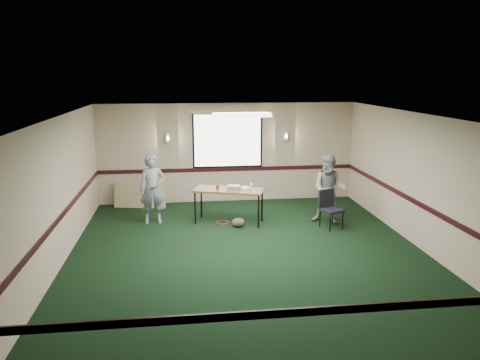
{
  "coord_description": "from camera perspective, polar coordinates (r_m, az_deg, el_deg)",
  "views": [
    {
      "loc": [
        -1.25,
        -8.56,
        3.47
      ],
      "look_at": [
        0.0,
        1.3,
        1.2
      ],
      "focal_mm": 35.0,
      "sensor_mm": 36.0,
      "label": 1
    }
  ],
  "objects": [
    {
      "name": "folding_table",
      "position": [
        10.99,
        -1.37,
        -1.43
      ],
      "size": [
        1.76,
        1.14,
        0.82
      ],
      "rotation": [
        0.0,
        0.0,
        -0.32
      ],
      "color": "#5D2B1A",
      "rests_on": "ground"
    },
    {
      "name": "ground",
      "position": [
        9.32,
        1.02,
        -8.99
      ],
      "size": [
        8.0,
        8.0,
        0.0
      ],
      "primitive_type": "plane",
      "color": "black",
      "rests_on": "ground"
    },
    {
      "name": "red_cup",
      "position": [
        10.98,
        -2.74,
        -0.85
      ],
      "size": [
        0.07,
        0.07,
        0.11
      ],
      "primitive_type": "cylinder",
      "color": "#B21A0B",
      "rests_on": "folding_table"
    },
    {
      "name": "room_shell",
      "position": [
        10.93,
        -0.54,
        2.9
      ],
      "size": [
        8.0,
        8.02,
        8.0
      ],
      "color": "#CBAD93",
      "rests_on": "ground"
    },
    {
      "name": "conference_chair",
      "position": [
        10.92,
        10.83,
        -3.09
      ],
      "size": [
        0.56,
        0.57,
        0.88
      ],
      "rotation": [
        0.0,
        0.0,
        0.38
      ],
      "color": "black",
      "rests_on": "ground"
    },
    {
      "name": "cable_coil",
      "position": [
        11.2,
        -2.17,
        -5.16
      ],
      "size": [
        0.36,
        0.36,
        0.02
      ],
      "primitive_type": "torus",
      "rotation": [
        0.0,
        0.0,
        -0.2
      ],
      "color": "#CF4719",
      "rests_on": "ground"
    },
    {
      "name": "person_right",
      "position": [
        11.17,
        10.84,
        -1.1
      ],
      "size": [
        0.99,
        0.9,
        1.64
      ],
      "primitive_type": "imported",
      "rotation": [
        0.0,
        0.0,
        -0.44
      ],
      "color": "#6787A1",
      "rests_on": "ground"
    },
    {
      "name": "person_left",
      "position": [
        11.15,
        -10.61,
        -1.12
      ],
      "size": [
        0.64,
        0.45,
        1.64
      ],
      "primitive_type": "imported",
      "rotation": [
        0.0,
        0.0,
        0.1
      ],
      "color": "#46689A",
      "rests_on": "ground"
    },
    {
      "name": "projector",
      "position": [
        10.93,
        -0.77,
        -0.92
      ],
      "size": [
        0.33,
        0.3,
        0.1
      ],
      "primitive_type": "cube",
      "rotation": [
        0.0,
        0.0,
        -0.22
      ],
      "color": "gray",
      "rests_on": "folding_table"
    },
    {
      "name": "folded_table",
      "position": [
        12.61,
        -12.08,
        -1.76
      ],
      "size": [
        1.38,
        0.47,
        0.7
      ],
      "primitive_type": "cube",
      "rotation": [
        -0.21,
        0.0,
        -0.2
      ],
      "color": "tan",
      "rests_on": "ground"
    },
    {
      "name": "water_bottle",
      "position": [
        10.79,
        1.38,
        -0.88
      ],
      "size": [
        0.05,
        0.05,
        0.18
      ],
      "primitive_type": "cylinder",
      "color": "#94D9F2",
      "rests_on": "folding_table"
    },
    {
      "name": "game_console",
      "position": [
        10.97,
        0.75,
        -0.99
      ],
      "size": [
        0.27,
        0.27,
        0.05
      ],
      "primitive_type": "cube",
      "rotation": [
        0.0,
        0.0,
        -0.72
      ],
      "color": "white",
      "rests_on": "folding_table"
    },
    {
      "name": "duffel_bag",
      "position": [
        10.85,
        -0.21,
        -5.2
      ],
      "size": [
        0.31,
        0.24,
        0.21
      ],
      "primitive_type": "ellipsoid",
      "rotation": [
        0.0,
        0.0,
        -0.05
      ],
      "color": "#474528",
      "rests_on": "ground"
    }
  ]
}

